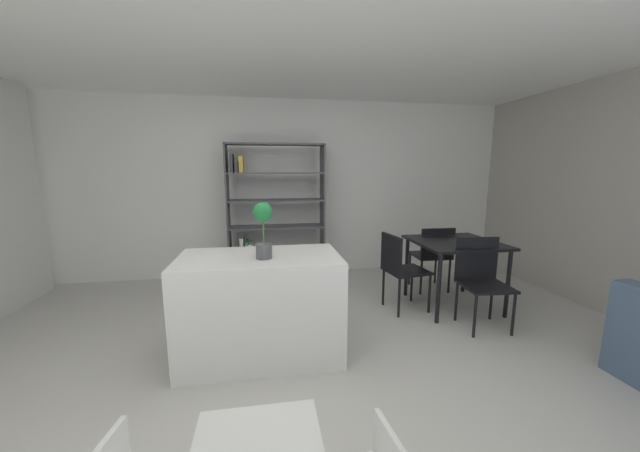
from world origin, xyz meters
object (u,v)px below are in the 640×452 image
at_px(kitchen_island, 261,306).
at_px(open_bookshelf, 271,213).
at_px(dining_table, 455,249).
at_px(dining_chair_far, 433,252).
at_px(dining_chair_island_side, 399,265).
at_px(potted_plant_on_island, 263,226).
at_px(dining_chair_near, 481,274).

relative_size(kitchen_island, open_bookshelf, 0.69).
xyz_separation_m(dining_table, dining_chair_far, (-0.00, 0.49, -0.17)).
distance_m(dining_chair_island_side, dining_chair_far, 0.84).
height_order(kitchen_island, open_bookshelf, open_bookshelf).
bearing_deg(dining_chair_island_side, dining_chair_far, -62.00).
bearing_deg(dining_chair_island_side, kitchen_island, 105.32).
xyz_separation_m(potted_plant_on_island, dining_table, (2.18, 0.78, -0.46)).
relative_size(dining_chair_near, dining_chair_far, 1.05).
xyz_separation_m(open_bookshelf, dining_table, (2.07, -1.31, -0.30)).
bearing_deg(dining_chair_near, dining_table, 95.81).
bearing_deg(kitchen_island, dining_chair_near, 5.49).
height_order(open_bookshelf, dining_chair_far, open_bookshelf).
bearing_deg(open_bookshelf, dining_table, -32.36).
height_order(dining_chair_near, dining_chair_far, dining_chair_near).
height_order(dining_table, dining_chair_near, dining_chair_near).
relative_size(potted_plant_on_island, dining_chair_island_side, 0.52).
relative_size(kitchen_island, dining_chair_near, 1.48).
height_order(kitchen_island, dining_chair_far, kitchen_island).
relative_size(dining_table, dining_chair_near, 1.02).
height_order(dining_table, dining_chair_island_side, dining_chair_island_side).
bearing_deg(dining_table, open_bookshelf, 147.64).
xyz_separation_m(dining_table, dining_chair_island_side, (-0.68, -0.01, -0.16)).
distance_m(open_bookshelf, dining_chair_near, 2.78).
bearing_deg(potted_plant_on_island, dining_chair_island_side, 26.95).
bearing_deg(open_bookshelf, dining_chair_far, -21.81).
distance_m(dining_chair_near, dining_chair_far, 0.97).
distance_m(potted_plant_on_island, dining_chair_island_side, 1.80).
bearing_deg(dining_chair_far, dining_table, 92.44).
bearing_deg(dining_chair_far, kitchen_island, 30.05).
bearing_deg(dining_chair_island_side, dining_chair_near, -132.60).
bearing_deg(dining_chair_island_side, open_bookshelf, 37.91).
xyz_separation_m(kitchen_island, open_bookshelf, (0.15, 2.01, 0.55)).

